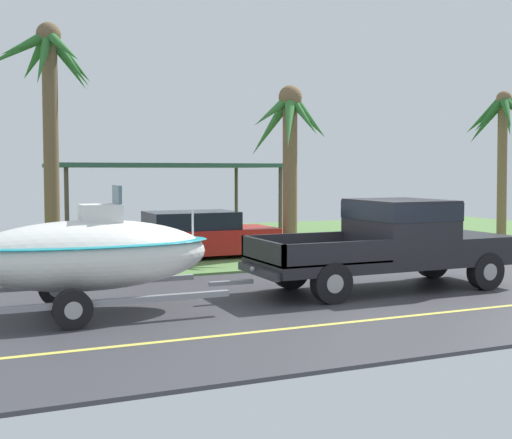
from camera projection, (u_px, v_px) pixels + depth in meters
name	position (u px, v px, depth m)	size (l,w,h in m)	color
ground	(211.00, 252.00, 21.14)	(36.00, 22.00, 0.11)	#38383D
pickup_truck_towing	(398.00, 239.00, 14.57)	(5.99, 2.08, 1.93)	black
boat_on_trailer	(88.00, 254.00, 11.94)	(5.60, 2.33, 2.28)	gray
parked_sedan_near	(197.00, 236.00, 19.42)	(4.46, 1.90, 1.38)	#B21E19
carport_awning	(163.00, 167.00, 24.62)	(7.97, 4.76, 2.80)	#4C4238
palm_tree_near_left	(50.00, 85.00, 18.22)	(3.13, 3.37, 6.52)	brown
palm_tree_mid	(289.00, 137.00, 19.93)	(2.67, 2.75, 5.06)	brown
palm_tree_far_left	(502.00, 126.00, 24.87)	(2.97, 3.35, 5.46)	brown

